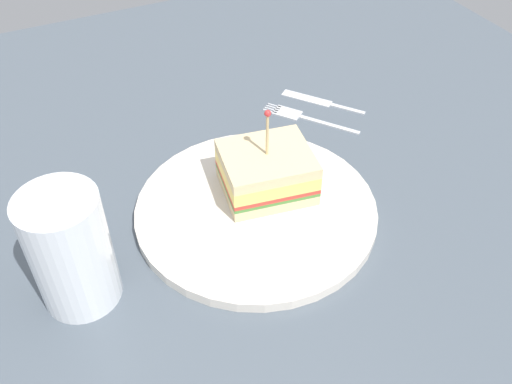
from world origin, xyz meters
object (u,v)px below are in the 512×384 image
object	(u,v)px
fork	(300,116)
plate	(256,210)
sandwich_half_center	(267,172)
drink_glass	(72,256)
knife	(319,101)

from	to	relation	value
fork	plate	bearing A→B (deg)	-133.73
plate	sandwich_half_center	distance (cm)	4.24
drink_glass	plate	bearing A→B (deg)	7.21
drink_glass	knife	xyz separation A→B (cm)	(36.32, 18.15, -5.04)
plate	knife	size ratio (longest dim) A/B	2.59
plate	fork	bearing A→B (deg)	46.27
sandwich_half_center	drink_glass	xyz separation A→B (cm)	(-21.36, -4.34, 1.55)
fork	knife	distance (cm)	4.50
sandwich_half_center	fork	world-z (taller)	sandwich_half_center
drink_glass	knife	world-z (taller)	drink_glass
sandwich_half_center	fork	size ratio (longest dim) A/B	0.94
drink_glass	fork	size ratio (longest dim) A/B	1.06
plate	knife	xyz separation A→B (cm)	(17.17, 15.72, -0.42)
plate	knife	world-z (taller)	plate
plate	drink_glass	size ratio (longest dim) A/B	2.16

